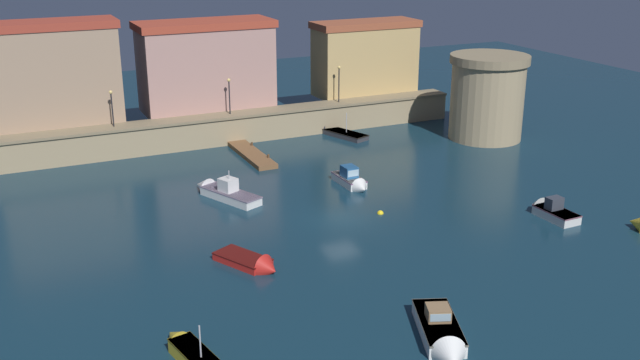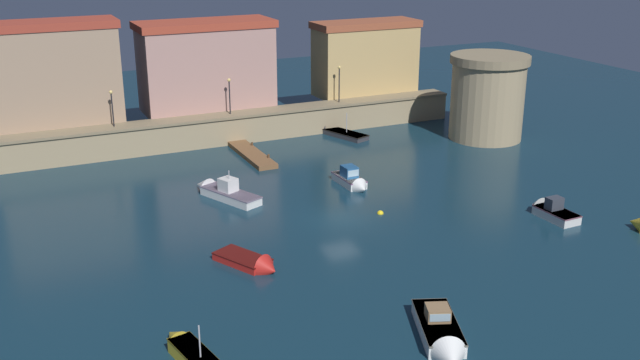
# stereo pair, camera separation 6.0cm
# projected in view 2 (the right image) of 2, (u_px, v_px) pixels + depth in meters

# --- Properties ---
(ground_plane) EXTENTS (126.53, 126.53, 0.00)m
(ground_plane) POSITION_uv_depth(u_px,v_px,m) (341.00, 219.00, 52.97)
(ground_plane) COLOR #112D3D
(quay_wall) EXTENTS (46.40, 2.61, 2.80)m
(quay_wall) POSITION_uv_depth(u_px,v_px,m) (238.00, 127.00, 71.53)
(quay_wall) COLOR #9E8966
(quay_wall) RESTS_ON ground
(old_town_backdrop) EXTENTS (43.29, 5.45, 9.48)m
(old_town_backdrop) POSITION_uv_depth(u_px,v_px,m) (204.00, 66.00, 71.86)
(old_town_backdrop) COLOR tan
(old_town_backdrop) RESTS_ON ground
(fortress_tower) EXTENTS (7.60, 7.60, 8.22)m
(fortress_tower) POSITION_uv_depth(u_px,v_px,m) (487.00, 97.00, 71.61)
(fortress_tower) COLOR #9E8966
(fortress_tower) RESTS_ON ground
(pier_dock) EXTENTS (1.80, 8.44, 0.70)m
(pier_dock) POSITION_uv_depth(u_px,v_px,m) (252.00, 154.00, 67.09)
(pier_dock) COLOR brown
(pier_dock) RESTS_ON ground
(quay_lamp_0) EXTENTS (0.32, 0.32, 3.30)m
(quay_lamp_0) POSITION_uv_depth(u_px,v_px,m) (112.00, 102.00, 65.66)
(quay_lamp_0) COLOR black
(quay_lamp_0) RESTS_ON quay_wall
(quay_lamp_1) EXTENTS (0.32, 0.32, 3.44)m
(quay_lamp_1) POSITION_uv_depth(u_px,v_px,m) (229.00, 90.00, 70.02)
(quay_lamp_1) COLOR black
(quay_lamp_1) RESTS_ON quay_wall
(quay_lamp_2) EXTENTS (0.32, 0.32, 3.72)m
(quay_lamp_2) POSITION_uv_depth(u_px,v_px,m) (339.00, 78.00, 74.62)
(quay_lamp_2) COLOR black
(quay_lamp_2) RESTS_ON quay_wall
(moored_boat_0) EXTENTS (4.12, 6.79, 2.77)m
(moored_boat_0) POSITION_uv_depth(u_px,v_px,m) (222.00, 191.00, 57.17)
(moored_boat_0) COLOR white
(moored_boat_0) RESTS_ON ground
(moored_boat_1) EXTENTS (1.55, 4.45, 1.92)m
(moored_boat_1) POSITION_uv_depth(u_px,v_px,m) (353.00, 181.00, 59.45)
(moored_boat_1) COLOR white
(moored_boat_1) RESTS_ON ground
(moored_boat_2) EXTENTS (2.17, 5.53, 2.64)m
(moored_boat_2) POSITION_uv_depth(u_px,v_px,m) (192.00, 354.00, 35.70)
(moored_boat_2) COLOR gold
(moored_boat_2) RESTS_ON ground
(moored_boat_3) EXTENTS (3.56, 6.29, 3.03)m
(moored_boat_3) POSITION_uv_depth(u_px,v_px,m) (337.00, 132.00, 74.05)
(moored_boat_3) COLOR #333338
(moored_boat_3) RESTS_ON ground
(moored_boat_5) EXTENTS (3.57, 4.89, 1.64)m
(moored_boat_5) POSITION_uv_depth(u_px,v_px,m) (254.00, 263.00, 45.51)
(moored_boat_5) COLOR red
(moored_boat_5) RESTS_ON ground
(moored_boat_6) EXTENTS (3.98, 6.33, 1.98)m
(moored_boat_6) POSITION_uv_depth(u_px,v_px,m) (442.00, 336.00, 37.13)
(moored_boat_6) COLOR white
(moored_boat_6) RESTS_ON ground
(moored_boat_7) EXTENTS (1.75, 4.20, 1.99)m
(moored_boat_7) POSITION_uv_depth(u_px,v_px,m) (550.00, 210.00, 53.41)
(moored_boat_7) COLOR silver
(moored_boat_7) RESTS_ON ground
(mooring_buoy_0) EXTENTS (0.48, 0.48, 0.48)m
(mooring_buoy_0) POSITION_uv_depth(u_px,v_px,m) (380.00, 214.00, 54.03)
(mooring_buoy_0) COLOR yellow
(mooring_buoy_0) RESTS_ON ground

